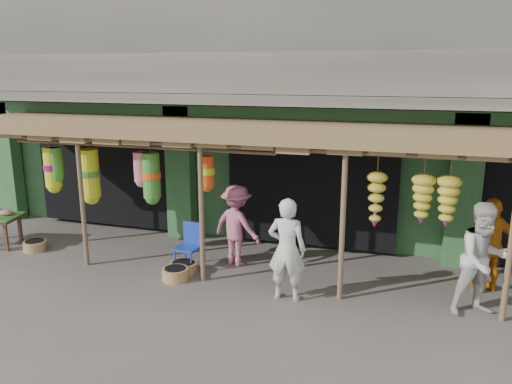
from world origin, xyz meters
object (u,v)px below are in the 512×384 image
(person_front, at_px, (287,249))
(person_right, at_px, (483,260))
(person_shopper, at_px, (237,225))
(person_vendor, at_px, (491,245))
(blue_chair, at_px, (190,243))

(person_front, height_order, person_right, person_right)
(person_shopper, bearing_deg, person_front, 155.96)
(person_vendor, bearing_deg, person_right, 40.74)
(person_vendor, distance_m, person_shopper, 4.58)
(person_right, distance_m, person_vendor, 1.01)
(person_right, bearing_deg, person_front, 160.81)
(blue_chair, relative_size, person_shopper, 0.55)
(blue_chair, xyz_separation_m, person_vendor, (5.39, 0.59, 0.34))
(blue_chair, distance_m, person_front, 2.29)
(blue_chair, bearing_deg, person_right, 2.85)
(person_front, relative_size, person_shopper, 1.09)
(blue_chair, relative_size, person_front, 0.51)
(person_right, bearing_deg, person_vendor, 50.15)
(person_vendor, bearing_deg, person_front, -13.14)
(person_front, relative_size, person_right, 0.96)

